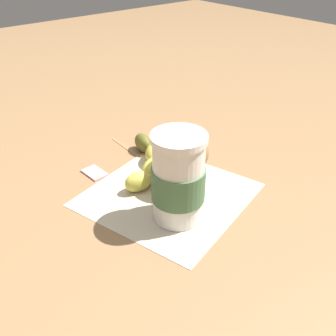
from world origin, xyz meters
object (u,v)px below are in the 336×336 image
(muffin, at_px, (183,159))
(coffee_cup, at_px, (178,179))
(banana, at_px, (149,160))
(sugar_packet, at_px, (95,172))

(muffin, bearing_deg, coffee_cup, 133.44)
(coffee_cup, distance_m, muffin, 0.09)
(muffin, xyz_separation_m, banana, (0.08, 0.01, -0.04))
(coffee_cup, height_order, sugar_packet, coffee_cup)
(banana, distance_m, sugar_packet, 0.11)
(coffee_cup, distance_m, banana, 0.16)
(muffin, bearing_deg, banana, 8.42)
(banana, xyz_separation_m, sugar_packet, (0.06, 0.09, -0.02))
(banana, bearing_deg, muffin, -171.58)
(coffee_cup, distance_m, sugar_packet, 0.22)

